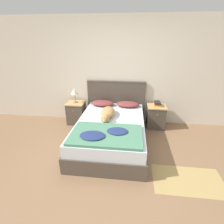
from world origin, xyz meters
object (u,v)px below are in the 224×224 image
Objects in this scene: pillow_left at (103,103)px; dog at (107,113)px; bed at (111,132)px; table_lamp at (74,92)px; nightstand_left at (76,113)px; nightstand_right at (156,117)px; book_stack at (157,104)px; pillow_right at (128,104)px.

pillow_left is 0.69m from dog.
bed is 5.58× the size of table_lamp.
nightstand_left is 0.75m from pillow_left.
nightstand_right is 1.35m from pillow_left.
book_stack reaches higher than nightstand_right.
nightstand_right is 1.01× the size of pillow_right.
nightstand_right reaches higher than bed.
table_lamp is (-0.69, 0.02, 0.26)m from pillow_left.
nightstand_right is (1.00, 0.84, 0.03)m from bed.
nightstand_left is at bearing 180.00° from nightstand_right.
bed is 1.31m from nightstand_right.
nightstand_right is 1.49× the size of table_lamp.
nightstand_left and nightstand_right have the same top height.
table_lamp is at bearing 179.34° from pillow_right.
table_lamp is (-1.00, 0.84, 0.59)m from bed.
bed is 1.37m from book_stack.
bed is 8.68× the size of book_stack.
table_lamp is (-2.01, 0.01, 0.56)m from nightstand_right.
table_lamp reaches higher than pillow_right.
dog reaches higher than nightstand_left.
pillow_right is 1.47× the size of table_lamp.
pillow_right is at bearing -177.71° from book_stack.
pillow_right is 2.29× the size of book_stack.
bed is 1.31m from nightstand_left.
nightstand_left is 0.68× the size of dog.
book_stack is at bearing 0.37° from table_lamp.
book_stack is (0.70, 0.03, 0.03)m from pillow_right.
pillow_left is at bearing -1.25° from table_lamp.
dog is 1.30m from book_stack.
dog reaches higher than pillow_left.
table_lamp is at bearing 139.90° from bed.
table_lamp reaches higher than pillow_left.
dog is (0.91, -0.66, 0.31)m from nightstand_left.
nightstand_right is 0.33m from book_stack.
dog is 3.38× the size of book_stack.
dog is 2.18× the size of table_lamp.
nightstand_left is (-1.00, 0.84, 0.03)m from bed.
dog is (-0.41, -0.65, 0.02)m from pillow_right.
pillow_right is 1.34m from table_lamp.
nightstand_left is at bearing 143.96° from dog.
book_stack is at bearing 70.38° from nightstand_right.
book_stack is at bearing 1.22° from pillow_left.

